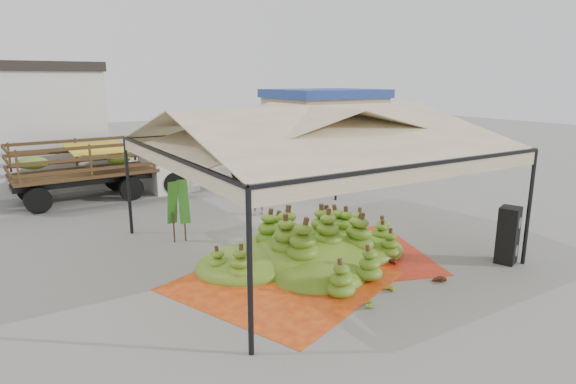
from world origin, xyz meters
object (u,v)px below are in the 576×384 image
banana_heap (310,236)px  speaker_stack (508,235)px  truck_left (114,160)px  truck_right (315,145)px  vendor (258,192)px

banana_heap → speaker_stack: size_ratio=4.05×
truck_left → banana_heap: bearing=-78.2°
speaker_stack → truck_right: (2.04, 11.64, 0.86)m
banana_heap → truck_left: truck_left is taller
banana_heap → truck_right: bearing=54.2°
vendor → banana_heap: bearing=75.8°
banana_heap → vendor: vendor is taller
banana_heap → speaker_stack: 5.15m
speaker_stack → truck_left: 14.79m
speaker_stack → vendor: size_ratio=0.92×
vendor → truck_right: (5.40, 4.19, 0.80)m
banana_heap → truck_right: 10.76m
truck_left → truck_right: 9.08m
speaker_stack → truck_right: bearing=59.3°
speaker_stack → vendor: vendor is taller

